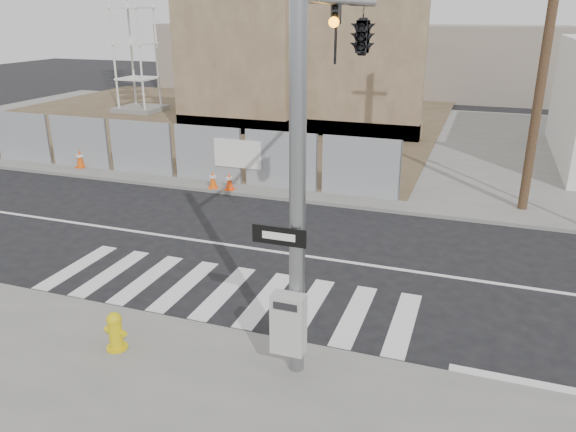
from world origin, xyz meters
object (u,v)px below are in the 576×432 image
(signal_pole, at_px, (344,77))
(fire_hydrant, at_px, (115,331))
(traffic_cone_d, at_px, (229,181))
(traffic_cone_b, at_px, (80,159))
(traffic_cone_c, at_px, (213,179))

(signal_pole, relative_size, fire_hydrant, 9.46)
(signal_pole, height_order, traffic_cone_d, signal_pole)
(traffic_cone_b, height_order, traffic_cone_d, traffic_cone_b)
(traffic_cone_b, bearing_deg, fire_hydrant, -48.72)
(signal_pole, xyz_separation_m, fire_hydrant, (-3.29, -3.29, -4.30))
(signal_pole, height_order, traffic_cone_c, signal_pole)
(fire_hydrant, bearing_deg, traffic_cone_c, 129.33)
(signal_pole, relative_size, traffic_cone_b, 9.74)
(fire_hydrant, bearing_deg, traffic_cone_d, 125.74)
(traffic_cone_b, xyz_separation_m, traffic_cone_c, (6.18, -0.72, -0.05))
(traffic_cone_b, bearing_deg, signal_pole, -29.57)
(traffic_cone_d, bearing_deg, fire_hydrant, -77.05)
(fire_hydrant, distance_m, traffic_cone_c, 9.96)
(traffic_cone_c, bearing_deg, fire_hydrant, -73.46)
(fire_hydrant, xyz_separation_m, traffic_cone_b, (-9.02, 10.27, -0.01))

